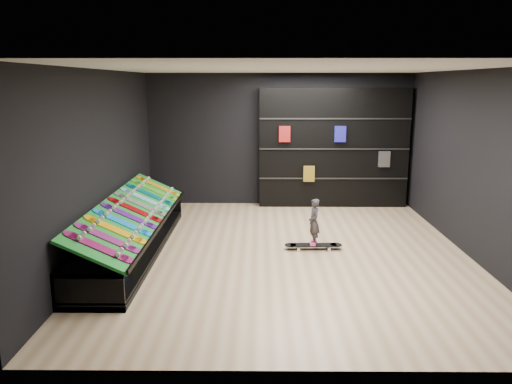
{
  "coord_description": "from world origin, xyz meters",
  "views": [
    {
      "loc": [
        -0.43,
        -7.94,
        2.8
      ],
      "look_at": [
        -0.5,
        0.2,
        1.0
      ],
      "focal_mm": 35.0,
      "sensor_mm": 36.0,
      "label": 1
    }
  ],
  "objects_px": {
    "display_rack": "(133,238)",
    "child": "(314,231)",
    "back_shelving": "(333,148)",
    "floor_skateboard": "(313,247)"
  },
  "relations": [
    {
      "from": "back_shelving",
      "to": "floor_skateboard",
      "type": "bearing_deg",
      "value": -103.38
    },
    {
      "from": "display_rack",
      "to": "child",
      "type": "bearing_deg",
      "value": 3.43
    },
    {
      "from": "back_shelving",
      "to": "child",
      "type": "distance_m",
      "value": 3.38
    },
    {
      "from": "back_shelving",
      "to": "child",
      "type": "relative_size",
      "value": 7.0
    },
    {
      "from": "display_rack",
      "to": "back_shelving",
      "type": "height_order",
      "value": "back_shelving"
    },
    {
      "from": "back_shelving",
      "to": "floor_skateboard",
      "type": "relative_size",
      "value": 3.42
    },
    {
      "from": "display_rack",
      "to": "child",
      "type": "distance_m",
      "value": 3.04
    },
    {
      "from": "display_rack",
      "to": "back_shelving",
      "type": "xyz_separation_m",
      "value": [
        3.78,
        3.32,
        1.09
      ]
    },
    {
      "from": "floor_skateboard",
      "to": "child",
      "type": "bearing_deg",
      "value": 0.0
    },
    {
      "from": "floor_skateboard",
      "to": "child",
      "type": "distance_m",
      "value": 0.29
    }
  ]
}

